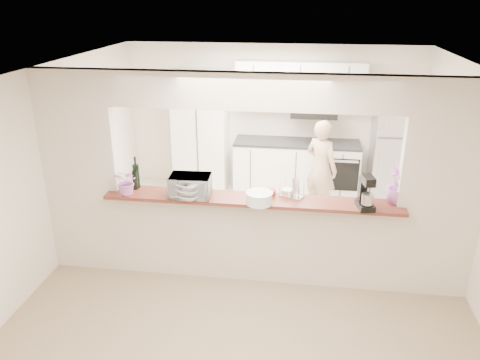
% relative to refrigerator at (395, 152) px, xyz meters
% --- Properties ---
extents(floor, '(6.00, 6.00, 0.00)m').
position_rel_refrigerator_xyz_m(floor, '(-2.05, -2.65, -0.85)').
color(floor, tan).
rests_on(floor, ground).
extents(tile_overlay, '(5.00, 2.90, 0.01)m').
position_rel_refrigerator_xyz_m(tile_overlay, '(-2.05, -1.10, -0.84)').
color(tile_overlay, silver).
rests_on(tile_overlay, floor).
extents(partition, '(5.00, 0.15, 2.50)m').
position_rel_refrigerator_xyz_m(partition, '(-2.05, -2.65, 0.63)').
color(partition, beige).
rests_on(partition, floor).
extents(bar_counter, '(3.40, 0.38, 1.09)m').
position_rel_refrigerator_xyz_m(bar_counter, '(-2.05, -2.65, -0.27)').
color(bar_counter, beige).
rests_on(bar_counter, floor).
extents(kitchen_cabinets, '(3.15, 0.62, 2.25)m').
position_rel_refrigerator_xyz_m(kitchen_cabinets, '(-2.24, 0.07, 0.12)').
color(kitchen_cabinets, white).
rests_on(kitchen_cabinets, floor).
extents(refrigerator, '(0.75, 0.70, 1.70)m').
position_rel_refrigerator_xyz_m(refrigerator, '(0.00, 0.00, 0.00)').
color(refrigerator, '#B3B4B8').
rests_on(refrigerator, floor).
extents(flower_left, '(0.35, 0.33, 0.31)m').
position_rel_refrigerator_xyz_m(flower_left, '(-3.48, -2.80, 0.40)').
color(flower_left, '#DC74C4').
rests_on(flower_left, bar_counter).
extents(wine_bottle_a, '(0.06, 0.06, 0.31)m').
position_rel_refrigerator_xyz_m(wine_bottle_a, '(-3.45, -2.63, 0.36)').
color(wine_bottle_a, black).
rests_on(wine_bottle_a, bar_counter).
extents(wine_bottle_b, '(0.08, 0.08, 0.39)m').
position_rel_refrigerator_xyz_m(wine_bottle_b, '(-3.45, -2.58, 0.39)').
color(wine_bottle_b, black).
rests_on(wine_bottle_b, bar_counter).
extents(toaster_oven, '(0.48, 0.33, 0.26)m').
position_rel_refrigerator_xyz_m(toaster_oven, '(-2.75, -2.75, 0.37)').
color(toaster_oven, '#B7B7BC').
rests_on(toaster_oven, bar_counter).
extents(serving_bowls, '(0.32, 0.32, 0.20)m').
position_rel_refrigerator_xyz_m(serving_bowls, '(-2.75, -2.82, 0.34)').
color(serving_bowls, white).
rests_on(serving_bowls, bar_counter).
extents(plate_stack_a, '(0.30, 0.30, 0.14)m').
position_rel_refrigerator_xyz_m(plate_stack_a, '(-1.95, -2.84, 0.31)').
color(plate_stack_a, white).
rests_on(plate_stack_a, bar_counter).
extents(plate_stack_b, '(0.25, 0.25, 0.09)m').
position_rel_refrigerator_xyz_m(plate_stack_b, '(-1.95, -2.84, 0.28)').
color(plate_stack_b, white).
rests_on(plate_stack_b, bar_counter).
extents(red_bowl, '(0.14, 0.14, 0.06)m').
position_rel_refrigerator_xyz_m(red_bowl, '(-1.85, -2.58, 0.27)').
color(red_bowl, maroon).
rests_on(red_bowl, bar_counter).
extents(tan_bowl, '(0.15, 0.15, 0.07)m').
position_rel_refrigerator_xyz_m(tan_bowl, '(-1.65, -2.57, 0.28)').
color(tan_bowl, tan).
rests_on(tan_bowl, bar_counter).
extents(utensil_caddy, '(0.30, 0.24, 0.25)m').
position_rel_refrigerator_xyz_m(utensil_caddy, '(-1.60, -2.60, 0.34)').
color(utensil_caddy, silver).
rests_on(utensil_caddy, bar_counter).
extents(stand_mixer, '(0.21, 0.28, 0.38)m').
position_rel_refrigerator_xyz_m(stand_mixer, '(-0.80, -2.78, 0.41)').
color(stand_mixer, black).
rests_on(stand_mixer, bar_counter).
extents(flower_right, '(0.26, 0.26, 0.43)m').
position_rel_refrigerator_xyz_m(flower_right, '(-0.45, -2.60, 0.45)').
color(flower_right, '#BF74D8').
rests_on(flower_right, bar_counter).
extents(person, '(0.66, 0.63, 1.51)m').
position_rel_refrigerator_xyz_m(person, '(-1.21, -0.72, -0.09)').
color(person, tan).
rests_on(person, floor).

